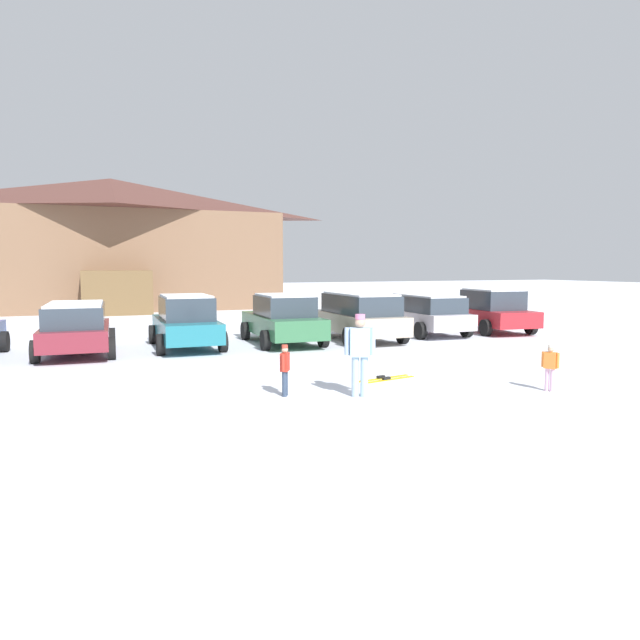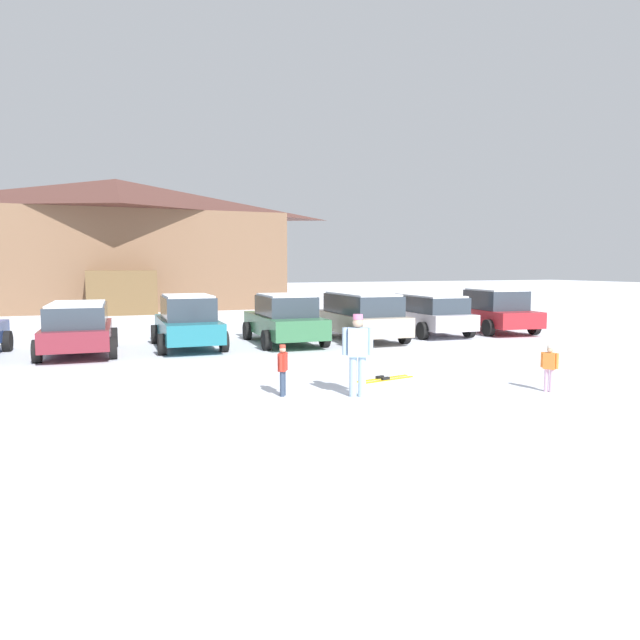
# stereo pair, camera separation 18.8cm
# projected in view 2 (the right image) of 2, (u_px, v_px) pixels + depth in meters

# --- Properties ---
(ground) EXTENTS (160.00, 160.00, 0.00)m
(ground) POSITION_uv_depth(u_px,v_px,m) (422.00, 447.00, 8.27)
(ground) COLOR silver
(ski_lodge) EXTENTS (20.26, 11.43, 8.04)m
(ski_lodge) POSITION_uv_depth(u_px,v_px,m) (118.00, 243.00, 35.73)
(ski_lodge) COLOR brown
(ski_lodge) RESTS_ON ground
(parked_maroon_van) EXTENTS (2.33, 4.26, 1.55)m
(parked_maroon_van) POSITION_uv_depth(u_px,v_px,m) (78.00, 326.00, 16.92)
(parked_maroon_van) COLOR maroon
(parked_maroon_van) RESTS_ON ground
(parked_teal_hatchback) EXTENTS (2.17, 4.45, 1.72)m
(parked_teal_hatchback) POSITION_uv_depth(u_px,v_px,m) (188.00, 321.00, 18.29)
(parked_teal_hatchback) COLOR #206E7D
(parked_teal_hatchback) RESTS_ON ground
(parked_green_coupe) EXTENTS (2.30, 4.55, 1.69)m
(parked_green_coupe) POSITION_uv_depth(u_px,v_px,m) (284.00, 319.00, 19.30)
(parked_green_coupe) COLOR #326A43
(parked_green_coupe) RESTS_ON ground
(parked_beige_suv) EXTENTS (2.35, 4.57, 1.69)m
(parked_beige_suv) POSITION_uv_depth(u_px,v_px,m) (361.00, 315.00, 20.15)
(parked_beige_suv) COLOR #B7A590
(parked_beige_suv) RESTS_ON ground
(parked_silver_wagon) EXTENTS (2.35, 4.32, 1.54)m
(parked_silver_wagon) POSITION_uv_depth(u_px,v_px,m) (429.00, 313.00, 21.84)
(parked_silver_wagon) COLOR silver
(parked_silver_wagon) RESTS_ON ground
(parked_red_sedan) EXTENTS (2.60, 4.64, 1.72)m
(parked_red_sedan) POSITION_uv_depth(u_px,v_px,m) (493.00, 310.00, 22.79)
(parked_red_sedan) COLOR #AD2128
(parked_red_sedan) RESTS_ON ground
(skier_child_in_red_jacket) EXTENTS (0.26, 0.34, 1.05)m
(skier_child_in_red_jacket) POSITION_uv_depth(u_px,v_px,m) (283.00, 367.00, 11.50)
(skier_child_in_red_jacket) COLOR #303E55
(skier_child_in_red_jacket) RESTS_ON ground
(skier_adult_in_blue_parka) EXTENTS (0.58, 0.38, 1.67)m
(skier_adult_in_blue_parka) POSITION_uv_depth(u_px,v_px,m) (358.00, 350.00, 11.39)
(skier_adult_in_blue_parka) COLOR #96B4CA
(skier_adult_in_blue_parka) RESTS_ON ground
(skier_child_in_orange_jacket) EXTENTS (0.24, 0.33, 0.99)m
(skier_child_in_orange_jacket) POSITION_uv_depth(u_px,v_px,m) (549.00, 365.00, 11.87)
(skier_child_in_orange_jacket) COLOR #DCACCB
(skier_child_in_orange_jacket) RESTS_ON ground
(pair_of_skis) EXTENTS (1.56, 0.58, 0.08)m
(pair_of_skis) POSITION_uv_depth(u_px,v_px,m) (384.00, 379.00, 13.20)
(pair_of_skis) COLOR gold
(pair_of_skis) RESTS_ON ground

